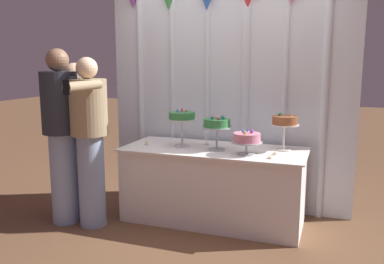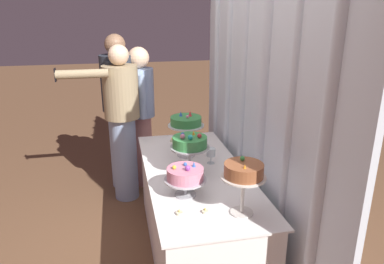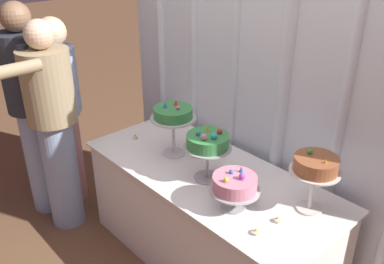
% 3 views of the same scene
% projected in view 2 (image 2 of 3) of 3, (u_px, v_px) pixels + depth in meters
% --- Properties ---
extents(ground_plane, '(24.00, 24.00, 0.00)m').
position_uv_depth(ground_plane, '(184.00, 252.00, 3.16)').
color(ground_plane, brown).
extents(draped_curtain, '(2.75, 0.16, 2.73)m').
position_uv_depth(draped_curtain, '(256.00, 89.00, 2.80)').
color(draped_curtain, silver).
rests_on(draped_curtain, ground_plane).
extents(cake_table, '(1.86, 0.80, 0.76)m').
position_uv_depth(cake_table, '(195.00, 212.00, 3.06)').
color(cake_table, white).
rests_on(cake_table, ground_plane).
extents(cake_display_leftmost, '(0.32, 0.32, 0.41)m').
position_uv_depth(cake_display_leftmost, '(186.00, 123.00, 3.16)').
color(cake_display_leftmost, silver).
rests_on(cake_display_leftmost, cake_table).
extents(cake_display_midleft, '(0.31, 0.31, 0.36)m').
position_uv_depth(cake_display_midleft, '(190.00, 144.00, 2.80)').
color(cake_display_midleft, '#B2B2B7').
rests_on(cake_display_midleft, cake_table).
extents(cake_display_midright, '(0.30, 0.30, 0.25)m').
position_uv_depth(cake_display_midright, '(185.00, 175.00, 2.51)').
color(cake_display_midright, '#B2B2B7').
rests_on(cake_display_midright, cake_table).
extents(cake_display_rightmost, '(0.29, 0.29, 0.38)m').
position_uv_depth(cake_display_rightmost, '(244.00, 173.00, 2.24)').
color(cake_display_rightmost, silver).
rests_on(cake_display_rightmost, cake_table).
extents(wine_glass, '(0.07, 0.07, 0.14)m').
position_uv_depth(wine_glass, '(211.00, 153.00, 3.06)').
color(wine_glass, silver).
rests_on(wine_glass, cake_table).
extents(tealight_far_left, '(0.04, 0.04, 0.04)m').
position_uv_depth(tealight_far_left, '(172.00, 140.00, 3.59)').
color(tealight_far_left, beige).
rests_on(tealight_far_left, cake_table).
extents(tealight_near_left, '(0.05, 0.05, 0.03)m').
position_uv_depth(tealight_near_left, '(179.00, 213.00, 2.32)').
color(tealight_near_left, beige).
rests_on(tealight_near_left, cake_table).
extents(tealight_near_right, '(0.04, 0.04, 0.04)m').
position_uv_depth(tealight_near_right, '(205.00, 211.00, 2.33)').
color(tealight_near_right, beige).
rests_on(tealight_near_right, cake_table).
extents(guest_man_dark_suit, '(0.48, 0.32, 1.63)m').
position_uv_depth(guest_man_dark_suit, '(141.00, 111.00, 4.13)').
color(guest_man_dark_suit, '#D6938E').
rests_on(guest_man_dark_suit, ground_plane).
extents(guest_man_pink_jacket, '(0.51, 0.46, 1.77)m').
position_uv_depth(guest_man_pink_jacket, '(119.00, 107.00, 4.08)').
color(guest_man_pink_jacket, '#93ADD6').
rests_on(guest_man_pink_jacket, ground_plane).
extents(guest_girl_blue_dress, '(0.49, 0.84, 1.68)m').
position_uv_depth(guest_girl_blue_dress, '(122.00, 119.00, 3.81)').
color(guest_girl_blue_dress, '#93ADD6').
rests_on(guest_girl_blue_dress, ground_plane).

